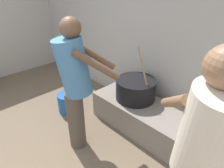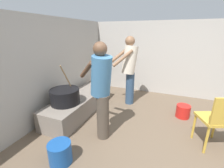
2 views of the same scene
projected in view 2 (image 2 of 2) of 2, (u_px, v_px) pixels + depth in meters
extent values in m
plane|color=brown|center=(176.00, 165.00, 2.03)|extent=(10.67, 10.67, 0.00)
cube|color=#ADA8A0|center=(26.00, 75.00, 2.60)|extent=(5.53, 0.20, 1.97)
cube|color=#ADA8A0|center=(182.00, 60.00, 4.06)|extent=(0.20, 5.21, 1.97)
cube|color=slate|center=(81.00, 103.00, 3.37)|extent=(1.93, 0.60, 0.39)
cylinder|color=black|center=(65.00, 96.00, 2.89)|extent=(0.54, 0.54, 0.28)
cylinder|color=#937047|center=(66.00, 78.00, 2.87)|extent=(0.25, 0.06, 0.51)
cylinder|color=#4C4238|center=(103.00, 117.00, 2.48)|extent=(0.20, 0.20, 0.75)
cylinder|color=teal|center=(101.00, 76.00, 2.28)|extent=(0.47, 0.49, 0.64)
sphere|color=brown|center=(100.00, 49.00, 2.16)|extent=(0.21, 0.21, 0.21)
cylinder|color=brown|center=(102.00, 68.00, 2.51)|extent=(0.33, 0.41, 0.35)
cylinder|color=brown|center=(86.00, 70.00, 2.38)|extent=(0.33, 0.41, 0.35)
cylinder|color=navy|center=(130.00, 88.00, 3.70)|extent=(0.20, 0.20, 0.77)
cylinder|color=beige|center=(130.00, 60.00, 3.46)|extent=(0.48, 0.49, 0.66)
sphere|color=brown|center=(130.00, 41.00, 3.33)|extent=(0.21, 0.21, 0.21)
cylinder|color=brown|center=(118.00, 56.00, 3.48)|extent=(0.37, 0.40, 0.36)
cylinder|color=brown|center=(123.00, 58.00, 3.24)|extent=(0.37, 0.40, 0.36)
cylinder|color=gold|center=(214.00, 126.00, 2.50)|extent=(0.04, 0.04, 0.44)
cylinder|color=gold|center=(194.00, 126.00, 2.50)|extent=(0.04, 0.04, 0.44)
cylinder|color=gold|center=(206.00, 140.00, 2.17)|extent=(0.04, 0.04, 0.44)
cube|color=gold|center=(214.00, 119.00, 2.26)|extent=(0.53, 0.53, 0.04)
cylinder|color=red|center=(183.00, 111.00, 3.16)|extent=(0.27, 0.27, 0.26)
cylinder|color=#194C99|center=(60.00, 153.00, 2.04)|extent=(0.31, 0.31, 0.30)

